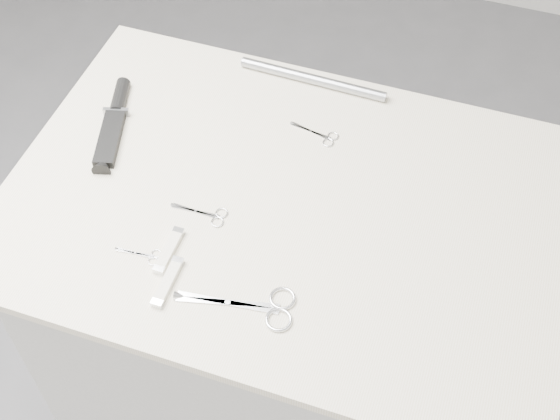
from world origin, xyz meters
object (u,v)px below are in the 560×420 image
(plinth, at_px, (286,335))
(embroidery_scissors_b, at_px, (321,135))
(large_shears, at_px, (262,307))
(tiny_scissors, at_px, (144,255))
(pocket_knife_a, at_px, (169,250))
(pocket_knife_b, at_px, (168,282))
(sheathed_knife, at_px, (114,119))
(embroidery_scissors_a, at_px, (208,215))
(metal_rail, at_px, (313,79))

(plinth, bearing_deg, embroidery_scissors_b, 87.15)
(plinth, distance_m, large_shears, 0.52)
(tiny_scissors, relative_size, pocket_knife_a, 0.83)
(tiny_scissors, bearing_deg, pocket_knife_a, 23.76)
(pocket_knife_a, bearing_deg, pocket_knife_b, -158.62)
(plinth, relative_size, sheathed_knife, 4.02)
(embroidery_scissors_a, bearing_deg, pocket_knife_a, -109.08)
(large_shears, relative_size, metal_rail, 0.64)
(sheathed_knife, bearing_deg, large_shears, -142.54)
(sheathed_knife, bearing_deg, embroidery_scissors_b, -92.67)
(pocket_knife_a, bearing_deg, large_shears, -106.37)
(embroidery_scissors_b, xyz_separation_m, pocket_knife_a, (-0.16, -0.34, 0.00))
(pocket_knife_a, height_order, pocket_knife_b, pocket_knife_b)
(plinth, distance_m, embroidery_scissors_b, 0.50)
(embroidery_scissors_a, bearing_deg, large_shears, -44.63)
(tiny_scissors, height_order, sheathed_knife, sheathed_knife)
(embroidery_scissors_a, distance_m, embroidery_scissors_b, 0.28)
(embroidery_scissors_a, relative_size, tiny_scissors, 1.28)
(tiny_scissors, bearing_deg, large_shears, -12.46)
(pocket_knife_a, height_order, metal_rail, metal_rail)
(plinth, relative_size, pocket_knife_a, 9.53)
(large_shears, distance_m, pocket_knife_a, 0.19)
(embroidery_scissors_a, height_order, metal_rail, metal_rail)
(large_shears, height_order, sheathed_knife, sheathed_knife)
(embroidery_scissors_a, bearing_deg, sheathed_knife, 148.34)
(embroidery_scissors_b, distance_m, pocket_knife_a, 0.38)
(plinth, bearing_deg, tiny_scissors, -135.67)
(large_shears, relative_size, embroidery_scissors_a, 1.93)
(embroidery_scissors_a, distance_m, pocket_knife_a, 0.10)
(sheathed_knife, distance_m, pocket_knife_b, 0.39)
(pocket_knife_a, bearing_deg, embroidery_scissors_b, -26.11)
(embroidery_scissors_a, bearing_deg, embroidery_scissors_b, 61.43)
(embroidery_scissors_a, height_order, tiny_scissors, same)
(plinth, bearing_deg, embroidery_scissors_a, -149.67)
(pocket_knife_a, xyz_separation_m, pocket_knife_b, (0.02, -0.06, 0.00))
(plinth, xyz_separation_m, pocket_knife_a, (-0.15, -0.17, 0.48))
(sheathed_knife, xyz_separation_m, metal_rail, (0.33, 0.23, 0.00))
(embroidery_scissors_a, height_order, pocket_knife_a, pocket_knife_a)
(large_shears, bearing_deg, tiny_scissors, 161.63)
(sheathed_knife, relative_size, pocket_knife_a, 2.37)
(embroidery_scissors_b, distance_m, metal_rail, 0.15)
(sheathed_knife, relative_size, pocket_knife_b, 2.29)
(sheathed_knife, xyz_separation_m, pocket_knife_a, (0.22, -0.25, -0.00))
(pocket_knife_a, relative_size, metal_rail, 0.31)
(plinth, distance_m, tiny_scissors, 0.54)
(embroidery_scissors_b, distance_m, tiny_scissors, 0.41)
(embroidery_scissors_b, bearing_deg, embroidery_scissors_a, -106.64)
(embroidery_scissors_b, relative_size, pocket_knife_b, 0.99)
(embroidery_scissors_b, bearing_deg, pocket_knife_a, -104.14)
(tiny_scissors, height_order, pocket_knife_b, pocket_knife_b)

